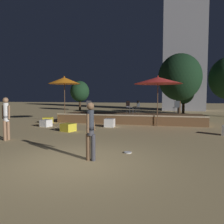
{
  "coord_description": "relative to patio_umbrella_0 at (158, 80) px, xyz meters",
  "views": [
    {
      "loc": [
        2.51,
        -5.51,
        1.84
      ],
      "look_at": [
        0.0,
        4.16,
        1.14
      ],
      "focal_mm": 35.0,
      "sensor_mm": 36.0,
      "label": 1
    }
  ],
  "objects": [
    {
      "name": "bistro_chair_0",
      "position": [
        -4.88,
        0.92,
        -1.64
      ],
      "size": [
        0.4,
        0.4,
        0.9
      ],
      "rotation": [
        0.0,
        0.0,
        3.18
      ],
      "color": "#47474C",
      "rests_on": "wooden_deck"
    },
    {
      "name": "bistro_chair_1",
      "position": [
        -1.56,
        2.11,
        -1.64
      ],
      "size": [
        0.45,
        0.44,
        0.9
      ],
      "rotation": [
        0.0,
        0.0,
        4.32
      ],
      "color": "#2D3338",
      "rests_on": "wooden_deck"
    },
    {
      "name": "ground_plane",
      "position": [
        -1.85,
        -8.37,
        -2.84
      ],
      "size": [
        120.0,
        120.0,
        0.0
      ],
      "primitive_type": "plane",
      "color": "tan"
    },
    {
      "name": "frisbee_disc",
      "position": [
        -0.6,
        -6.94,
        -2.83
      ],
      "size": [
        0.25,
        0.25,
        0.03
      ],
      "color": "white",
      "rests_on": "ground"
    },
    {
      "name": "cube_seat_4",
      "position": [
        -4.5,
        -3.29,
        -2.64
      ],
      "size": [
        0.81,
        0.81,
        0.41
      ],
      "rotation": [
        0.0,
        0.0,
        -0.33
      ],
      "color": "yellow",
      "rests_on": "ground"
    },
    {
      "name": "distant_building",
      "position": [
        2.54,
        17.15,
        4.95
      ],
      "size": [
        5.39,
        3.57,
        15.58
      ],
      "color": "gray",
      "rests_on": "ground"
    },
    {
      "name": "person_1",
      "position": [
        -5.97,
        -6.13,
        -1.84
      ],
      "size": [
        0.46,
        0.3,
        1.81
      ],
      "rotation": [
        0.0,
        0.0,
        4.56
      ],
      "color": "#997051",
      "rests_on": "ground"
    },
    {
      "name": "patio_umbrella_0",
      "position": [
        0.0,
        0.0,
        0.0
      ],
      "size": [
        2.99,
        2.99,
        3.14
      ],
      "color": "brown",
      "rests_on": "ground"
    },
    {
      "name": "person_0",
      "position": [
        -1.49,
        -8.03,
        -1.94
      ],
      "size": [
        0.29,
        0.49,
        1.67
      ],
      "rotation": [
        0.0,
        0.0,
        6.15
      ],
      "color": "brown",
      "rests_on": "ground"
    },
    {
      "name": "background_tree_2",
      "position": [
        2.17,
        10.12,
        -0.58
      ],
      "size": [
        2.14,
        2.14,
        3.45
      ],
      "color": "#3D2B1C",
      "rests_on": "ground"
    },
    {
      "name": "bistro_chair_3",
      "position": [
        -2.0,
        0.99,
        -1.64
      ],
      "size": [
        0.47,
        0.47,
        0.9
      ],
      "rotation": [
        0.0,
        0.0,
        1.01
      ],
      "color": "#47474C",
      "rests_on": "wooden_deck"
    },
    {
      "name": "bistro_chair_2",
      "position": [
        1.21,
        1.71,
        -1.64
      ],
      "size": [
        0.43,
        0.43,
        0.9
      ],
      "rotation": [
        0.0,
        0.0,
        3.46
      ],
      "color": "#2D3338",
      "rests_on": "wooden_deck"
    },
    {
      "name": "background_tree_1",
      "position": [
        1.61,
        7.04,
        0.76
      ],
      "size": [
        3.88,
        3.88,
        5.74
      ],
      "color": "#3D2B1C",
      "rests_on": "ground"
    },
    {
      "name": "cube_seat_1",
      "position": [
        -6.63,
        -1.99,
        -2.63
      ],
      "size": [
        0.65,
        0.65,
        0.43
      ],
      "rotation": [
        0.0,
        0.0,
        -0.2
      ],
      "color": "white",
      "rests_on": "ground"
    },
    {
      "name": "cube_seat_0",
      "position": [
        -2.8,
        -1.1,
        -2.59
      ],
      "size": [
        0.6,
        0.6,
        0.5
      ],
      "rotation": [
        0.0,
        0.0,
        0.03
      ],
      "color": "white",
      "rests_on": "ground"
    },
    {
      "name": "cube_seat_3",
      "position": [
        -7.51,
        -0.27,
        -2.65
      ],
      "size": [
        0.73,
        0.73,
        0.4
      ],
      "rotation": [
        0.0,
        0.0,
        0.25
      ],
      "color": "yellow",
      "rests_on": "ground"
    },
    {
      "name": "patio_umbrella_1",
      "position": [
        -6.43,
        0.17,
        0.12
      ],
      "size": [
        2.26,
        2.26,
        3.28
      ],
      "color": "brown",
      "rests_on": "ground"
    },
    {
      "name": "wooden_deck",
      "position": [
        -1.98,
        1.69,
        -2.55
      ],
      "size": [
        10.06,
        3.14,
        0.66
      ],
      "color": "brown",
      "rests_on": "ground"
    },
    {
      "name": "background_tree_4",
      "position": [
        -10.85,
        13.36,
        -0.31
      ],
      "size": [
        2.52,
        2.52,
        3.93
      ],
      "color": "#3D2B1C",
      "rests_on": "ground"
    }
  ]
}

